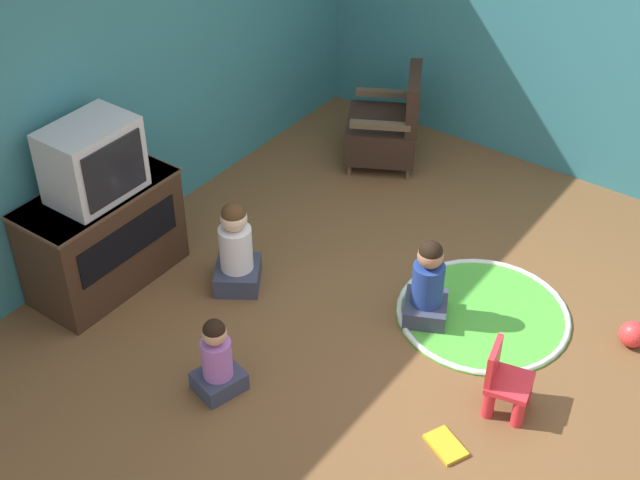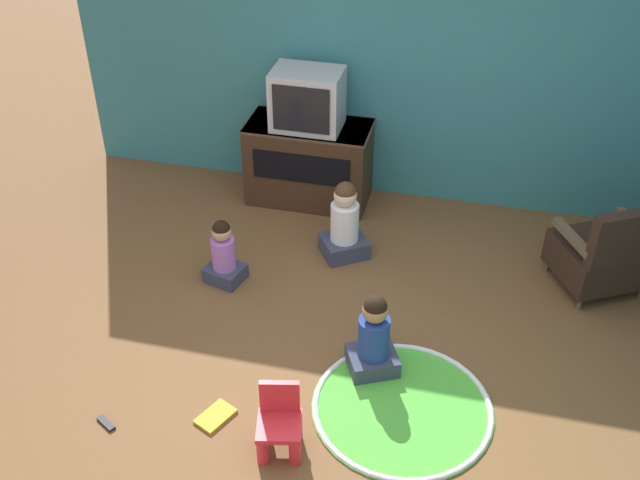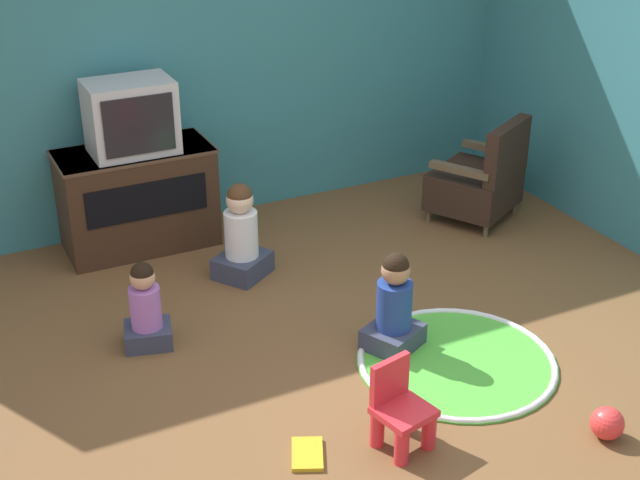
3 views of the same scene
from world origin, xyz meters
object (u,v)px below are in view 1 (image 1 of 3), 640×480
at_px(black_armchair, 387,127).
at_px(yellow_kid_chair, 505,385).
at_px(toy_ball, 633,334).
at_px(television, 92,161).
at_px(tv_cabinet, 103,236).
at_px(child_watching_left, 236,250).
at_px(child_watching_center, 217,360).
at_px(book, 446,445).
at_px(child_watching_right, 428,286).

xyz_separation_m(black_armchair, yellow_kid_chair, (-1.96, -2.09, -0.13)).
relative_size(black_armchair, toy_ball, 4.68).
bearing_deg(yellow_kid_chair, television, 88.30).
height_order(tv_cabinet, child_watching_left, tv_cabinet).
relative_size(child_watching_left, toy_ball, 3.90).
xyz_separation_m(tv_cabinet, television, (-0.00, -0.03, 0.62)).
bearing_deg(television, child_watching_center, -104.83).
bearing_deg(black_armchair, yellow_kid_chair, 17.83).
height_order(child_watching_left, child_watching_center, child_watching_left).
bearing_deg(book, television, 26.34).
bearing_deg(child_watching_right, yellow_kid_chair, -144.21).
height_order(television, book, television).
xyz_separation_m(television, toy_ball, (1.53, -3.21, -0.92)).
bearing_deg(toy_ball, book, 159.23).
height_order(black_armchair, child_watching_left, black_armchair).
height_order(child_watching_left, book, child_watching_left).
relative_size(tv_cabinet, television, 1.86).
bearing_deg(child_watching_left, toy_ball, -101.20).
distance_m(black_armchair, child_watching_right, 2.01).
distance_m(television, yellow_kid_chair, 2.94).
relative_size(tv_cabinet, black_armchair, 1.33).
height_order(yellow_kid_chair, toy_ball, yellow_kid_chair).
distance_m(television, black_armchair, 2.69).
xyz_separation_m(child_watching_center, book, (0.42, -1.36, -0.23)).
xyz_separation_m(black_armchair, child_watching_center, (-2.85, -0.61, -0.08)).
bearing_deg(child_watching_center, television, 89.94).
xyz_separation_m(black_armchair, child_watching_left, (-2.01, -0.05, -0.02)).
height_order(television, child_watching_right, television).
relative_size(television, yellow_kid_chair, 1.26).
xyz_separation_m(yellow_kid_chair, child_watching_left, (-0.05, 2.04, 0.11)).
relative_size(tv_cabinet, yellow_kid_chair, 2.35).
relative_size(toy_ball, book, 0.61).
distance_m(yellow_kid_chair, book, 0.51).
distance_m(yellow_kid_chair, toy_ball, 1.08).
height_order(child_watching_center, toy_ball, child_watching_center).
bearing_deg(child_watching_left, child_watching_right, -103.29).
relative_size(black_armchair, child_watching_center, 1.48).
xyz_separation_m(black_armchair, book, (-2.43, -1.97, -0.31)).
relative_size(tv_cabinet, child_watching_right, 1.73).
distance_m(child_watching_right, book, 1.15).
xyz_separation_m(yellow_kid_chair, book, (-0.47, 0.12, -0.18)).
bearing_deg(child_watching_center, black_armchair, 26.77).
height_order(black_armchair, child_watching_right, black_armchair).
distance_m(television, child_watching_center, 1.54).
height_order(child_watching_center, child_watching_right, child_watching_right).
height_order(child_watching_left, toy_ball, child_watching_left).
distance_m(black_armchair, toy_ball, 2.71).
bearing_deg(child_watching_right, child_watching_left, 84.69).
bearing_deg(child_watching_center, yellow_kid_chair, -44.35).
xyz_separation_m(television, book, (0.08, -2.66, -0.99)).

